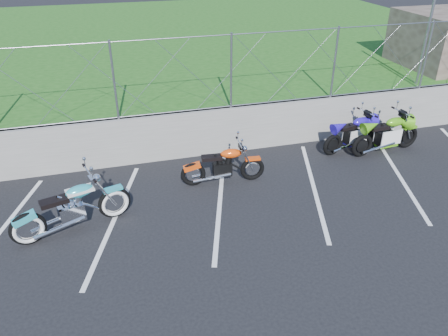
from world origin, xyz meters
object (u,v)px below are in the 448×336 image
object	(u,v)px
cruiser_turquoise	(74,209)
sportbike_green	(387,136)
naked_orange	(224,166)
sportbike_blue	(354,134)

from	to	relation	value
cruiser_turquoise	sportbike_green	world-z (taller)	cruiser_turquoise
naked_orange	sportbike_blue	distance (m)	4.13
naked_orange	sportbike_green	xyz separation A→B (m)	(4.85, 0.40, 0.05)
naked_orange	sportbike_blue	bearing A→B (deg)	15.97
cruiser_turquoise	naked_orange	size ratio (longest dim) A/B	1.16
sportbike_green	naked_orange	bearing A→B (deg)	179.22
cruiser_turquoise	naked_orange	world-z (taller)	cruiser_turquoise
naked_orange	cruiser_turquoise	bearing A→B (deg)	-158.98
sportbike_green	sportbike_blue	size ratio (longest dim) A/B	1.08
sportbike_green	sportbike_blue	world-z (taller)	sportbike_green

